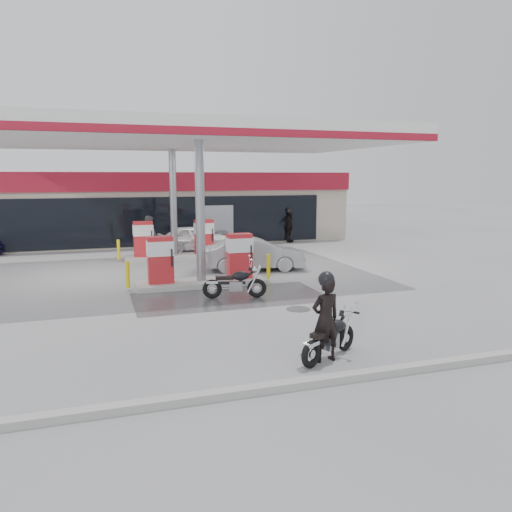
{
  "coord_description": "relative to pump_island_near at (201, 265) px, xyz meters",
  "views": [
    {
      "loc": [
        -3.48,
        -14.88,
        3.8
      ],
      "look_at": [
        1.53,
        0.49,
        1.2
      ],
      "focal_mm": 35.0,
      "sensor_mm": 36.0,
      "label": 1
    }
  ],
  "objects": [
    {
      "name": "ground",
      "position": [
        0.0,
        -2.0,
        -0.71
      ],
      "size": [
        90.0,
        90.0,
        0.0
      ],
      "primitive_type": "plane",
      "color": "gray",
      "rests_on": "ground"
    },
    {
      "name": "wet_patch",
      "position": [
        0.5,
        -2.0,
        -0.71
      ],
      "size": [
        6.0,
        3.0,
        0.0
      ],
      "primitive_type": "cube",
      "color": "#4C4C4F",
      "rests_on": "ground"
    },
    {
      "name": "drain_cover",
      "position": [
        2.0,
        -4.0,
        -0.71
      ],
      "size": [
        0.7,
        0.7,
        0.01
      ],
      "primitive_type": "cylinder",
      "color": "#38383A",
      "rests_on": "ground"
    },
    {
      "name": "kerb",
      "position": [
        0.0,
        -9.0,
        -0.64
      ],
      "size": [
        28.0,
        0.25,
        0.15
      ],
      "primitive_type": "cube",
      "color": "gray",
      "rests_on": "ground"
    },
    {
      "name": "store_building",
      "position": [
        0.01,
        13.94,
        1.3
      ],
      "size": [
        22.0,
        8.22,
        4.0
      ],
      "color": "beige",
      "rests_on": "ground"
    },
    {
      "name": "canopy",
      "position": [
        0.0,
        3.0,
        4.56
      ],
      "size": [
        16.0,
        10.02,
        5.51
      ],
      "color": "silver",
      "rests_on": "ground"
    },
    {
      "name": "pump_island_near",
      "position": [
        0.0,
        0.0,
        0.0
      ],
      "size": [
        5.14,
        1.3,
        1.78
      ],
      "color": "#9E9E99",
      "rests_on": "ground"
    },
    {
      "name": "pump_island_far",
      "position": [
        0.0,
        6.0,
        0.0
      ],
      "size": [
        5.14,
        1.3,
        1.78
      ],
      "color": "#9E9E99",
      "rests_on": "ground"
    },
    {
      "name": "main_motorcycle",
      "position": [
        1.1,
        -7.82,
        -0.28
      ],
      "size": [
        1.7,
        1.12,
        0.98
      ],
      "rotation": [
        0.0,
        0.0,
        0.55
      ],
      "color": "black",
      "rests_on": "ground"
    },
    {
      "name": "biker_main",
      "position": [
        0.94,
        -7.92,
        0.18
      ],
      "size": [
        0.71,
        0.52,
        1.78
      ],
      "primitive_type": "imported",
      "rotation": [
        0.0,
        0.0,
        3.3
      ],
      "color": "black",
      "rests_on": "ground"
    },
    {
      "name": "parked_motorcycle",
      "position": [
        0.65,
        -2.14,
        -0.25
      ],
      "size": [
        2.0,
        0.88,
        1.04
      ],
      "rotation": [
        0.0,
        0.0,
        -0.23
      ],
      "color": "black",
      "rests_on": "ground"
    },
    {
      "name": "sedan_white",
      "position": [
        1.41,
        8.2,
        -0.05
      ],
      "size": [
        3.91,
        1.69,
        1.31
      ],
      "primitive_type": "imported",
      "rotation": [
        0.0,
        0.0,
        1.61
      ],
      "color": "white",
      "rests_on": "ground"
    },
    {
      "name": "attendant",
      "position": [
        -0.99,
        7.22,
        0.26
      ],
      "size": [
        1.04,
        1.15,
        1.94
      ],
      "primitive_type": "imported",
      "rotation": [
        0.0,
        0.0,
        1.96
      ],
      "color": "#595A5E",
      "rests_on": "ground"
    },
    {
      "name": "hatchback_silver",
      "position": [
        2.67,
        2.2,
        -0.05
      ],
      "size": [
        4.21,
        2.13,
        1.33
      ],
      "primitive_type": "imported",
      "rotation": [
        0.0,
        0.0,
        1.38
      ],
      "color": "#96989D",
      "rests_on": "ground"
    },
    {
      "name": "parked_car_right",
      "position": [
        4.5,
        11.07,
        -0.15
      ],
      "size": [
        4.4,
        2.96,
        1.12
      ],
      "primitive_type": "imported",
      "rotation": [
        0.0,
        0.0,
        1.87
      ],
      "color": "#95989C",
      "rests_on": "ground"
    },
    {
      "name": "biker_walking",
      "position": [
        7.23,
        9.8,
        0.22
      ],
      "size": [
        1.12,
        1.07,
        1.87
      ],
      "primitive_type": "imported",
      "rotation": [
        0.0,
        0.0,
        0.73
      ],
      "color": "black",
      "rests_on": "ground"
    }
  ]
}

